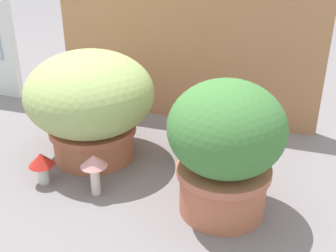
% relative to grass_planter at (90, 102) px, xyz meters
% --- Properties ---
extents(ground_plane, '(6.00, 6.00, 0.00)m').
position_rel_grass_planter_xyz_m(ground_plane, '(0.20, -0.07, -0.22)').
color(ground_plane, gray).
extents(cardboard_backdrop, '(1.13, 0.03, 0.78)m').
position_rel_grass_planter_xyz_m(cardboard_backdrop, '(0.22, 0.44, 0.17)').
color(cardboard_backdrop, tan).
rests_on(cardboard_backdrop, ground).
extents(grass_planter, '(0.46, 0.46, 0.40)m').
position_rel_grass_planter_xyz_m(grass_planter, '(0.00, 0.00, 0.00)').
color(grass_planter, '#B6684A').
rests_on(grass_planter, ground).
extents(leafy_planter, '(0.34, 0.34, 0.41)m').
position_rel_grass_planter_xyz_m(leafy_planter, '(0.52, -0.17, 0.00)').
color(leafy_planter, '#C26B4E').
rests_on(leafy_planter, ground).
extents(cat, '(0.31, 0.35, 0.32)m').
position_rel_grass_planter_xyz_m(cat, '(0.38, 0.10, -0.10)').
color(cat, '#7F685B').
rests_on(cat, ground).
extents(mushroom_ornament_pink, '(0.09, 0.09, 0.14)m').
position_rel_grass_planter_xyz_m(mushroom_ornament_pink, '(0.11, -0.22, -0.12)').
color(mushroom_ornament_pink, silver).
rests_on(mushroom_ornament_pink, ground).
extents(mushroom_ornament_red, '(0.09, 0.09, 0.11)m').
position_rel_grass_planter_xyz_m(mushroom_ornament_red, '(-0.08, -0.22, -0.14)').
color(mushroom_ornament_red, silver).
rests_on(mushroom_ornament_red, ground).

